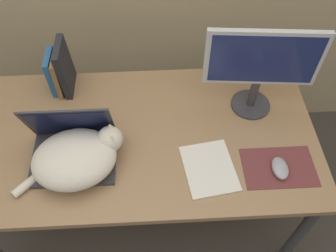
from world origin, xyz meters
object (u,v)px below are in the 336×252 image
at_px(cat, 77,157).
at_px(external_monitor, 261,66).
at_px(book_row, 60,70).
at_px(computer_mouse, 280,168).
at_px(notepad, 209,168).
at_px(laptop, 73,148).

xyz_separation_m(cat, external_monitor, (0.71, 0.28, 0.16)).
relative_size(cat, book_row, 1.73).
height_order(computer_mouse, notepad, computer_mouse).
height_order(external_monitor, notepad, external_monitor).
height_order(laptop, external_monitor, external_monitor).
relative_size(laptop, computer_mouse, 3.28).
height_order(cat, external_monitor, external_monitor).
height_order(laptop, cat, laptop).
bearing_deg(book_row, laptop, -77.53).
relative_size(external_monitor, book_row, 1.89).
height_order(external_monitor, computer_mouse, external_monitor).
bearing_deg(computer_mouse, external_monitor, 98.09).
bearing_deg(cat, book_row, 104.17).
bearing_deg(laptop, notepad, -10.08).
distance_m(cat, book_row, 0.45).
height_order(laptop, book_row, laptop).
bearing_deg(notepad, book_row, 142.27).
xyz_separation_m(laptop, computer_mouse, (0.78, -0.11, -0.03)).
xyz_separation_m(laptop, notepad, (0.52, -0.09, -0.04)).
height_order(cat, computer_mouse, cat).
bearing_deg(computer_mouse, laptop, 171.73).
bearing_deg(laptop, book_row, 102.47).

